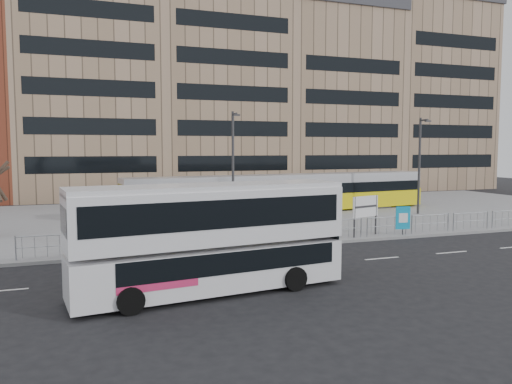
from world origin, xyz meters
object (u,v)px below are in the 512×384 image
object	(u,v)px
station_sign	(365,208)
traffic_light_west	(153,211)
lamp_post_west	(233,161)
ad_panel	(403,218)
double_decker_bus	(210,235)
pedestrian	(134,230)
tram	(287,193)
lamp_post_east	(420,161)

from	to	relation	value
station_sign	traffic_light_west	bearing A→B (deg)	164.85
lamp_post_west	ad_panel	bearing A→B (deg)	-49.79
double_decker_bus	station_sign	size ratio (longest dim) A/B	4.32
pedestrian	tram	bearing A→B (deg)	-70.44
lamp_post_west	tram	bearing A→B (deg)	26.83
ad_panel	lamp_post_east	xyz separation A→B (m)	(6.83, 7.48, 3.05)
tram	station_sign	xyz separation A→B (m)	(0.16, -11.09, 0.09)
pedestrian	lamp_post_east	world-z (taller)	lamp_post_east
tram	ad_panel	xyz separation A→B (m)	(2.42, -11.49, -0.53)
ad_panel	lamp_post_east	world-z (taller)	lamp_post_east
pedestrian	lamp_post_east	size ratio (longest dim) A/B	0.23
double_decker_bus	lamp_post_west	size ratio (longest dim) A/B	1.32
double_decker_bus	pedestrian	xyz separation A→B (m)	(-1.76, 8.73, -1.11)
tram	lamp_post_east	xyz separation A→B (m)	(9.25, -4.01, 2.52)
station_sign	traffic_light_west	distance (m)	11.98
tram	lamp_post_west	bearing A→B (deg)	-159.74
ad_panel	pedestrian	bearing A→B (deg)	-176.98
lamp_post_west	lamp_post_east	bearing A→B (deg)	-5.68
ad_panel	pedestrian	distance (m)	15.08
double_decker_bus	station_sign	bearing A→B (deg)	27.53
double_decker_bus	traffic_light_west	size ratio (longest dim) A/B	3.19
double_decker_bus	lamp_post_east	distance (m)	24.91
ad_panel	lamp_post_east	distance (m)	10.57
pedestrian	lamp_post_west	bearing A→B (deg)	-64.24
double_decker_bus	ad_panel	world-z (taller)	double_decker_bus
double_decker_bus	traffic_light_west	world-z (taller)	double_decker_bus
lamp_post_west	lamp_post_east	xyz separation A→B (m)	(14.35, -1.43, -0.11)
tram	traffic_light_west	xyz separation A→B (m)	(-11.80, -11.34, 0.48)
double_decker_bus	pedestrian	size ratio (longest dim) A/B	5.93
double_decker_bus	station_sign	distance (m)	13.32
ad_panel	lamp_post_west	xyz separation A→B (m)	(-7.53, 8.90, 3.16)
double_decker_bus	pedestrian	bearing A→B (deg)	94.41
ad_panel	pedestrian	size ratio (longest dim) A/B	0.99
pedestrian	station_sign	bearing A→B (deg)	-113.99
pedestrian	traffic_light_west	size ratio (longest dim) A/B	0.54
station_sign	ad_panel	world-z (taller)	station_sign
station_sign	pedestrian	size ratio (longest dim) A/B	1.37
pedestrian	traffic_light_west	distance (m)	1.99
double_decker_bus	ad_panel	bearing A→B (deg)	21.39
tram	ad_panel	bearing A→B (deg)	-84.66
lamp_post_west	double_decker_bus	bearing A→B (deg)	-109.57
double_decker_bus	tram	xyz separation A→B (m)	(10.81, 18.63, -0.45)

